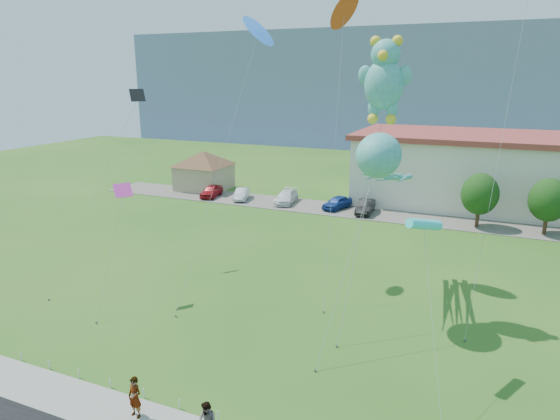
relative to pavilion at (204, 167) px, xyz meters
The scene contains 20 objects.
ground 45.05m from the pavilion, 57.72° to the right, with size 160.00×160.00×0.00m, color #245818.
parking_strip 24.37m from the pavilion, ahead, with size 70.00×6.00×0.06m, color #59544C.
hill_ridge 85.96m from the pavilion, 73.69° to the left, with size 160.00×50.00×25.00m, color slate.
pavilion is the anchor object (origin of this frame).
rope_fence 46.13m from the pavilion, 58.59° to the right, with size 26.05×0.05×0.50m.
tree_near 34.24m from the pavilion, ahead, with size 3.60×3.60×5.47m.
tree_mid 40.20m from the pavilion, ahead, with size 3.60×3.60×5.47m.
pedestrian_left 46.02m from the pavilion, 61.97° to the right, with size 0.70×0.46×1.91m, color gray.
parked_car_red 5.28m from the pavilion, 47.95° to the right, with size 1.73×4.31×1.47m, color #A4141C.
parked_car_silver 8.30m from the pavilion, 24.23° to the right, with size 1.41×4.04×1.33m, color silver.
parked_car_white 13.37m from the pavilion, 11.86° to the right, with size 2.02×4.97×1.44m, color white.
parked_car_blue 19.53m from the pavilion, ahead, with size 1.68×4.18×1.43m, color navy.
parked_car_black 22.94m from the pavilion, ahead, with size 1.56×4.46×1.47m, color black.
octopus_kite 38.92m from the pavilion, 41.41° to the right, with size 2.59×14.68×11.48m.
teddy_bear_kite 39.66m from the pavilion, 41.35° to the right, with size 3.17×7.38×16.85m.
small_kite_blue 32.59m from the pavilion, 49.97° to the right, with size 2.21×10.44×18.31m.
small_kite_cyan 45.34m from the pavilion, 44.48° to the right, with size 2.46×7.06×8.14m.
small_kite_pink 33.65m from the pavilion, 67.07° to the right, with size 1.46×4.88×7.84m.
small_kite_orange 34.92m from the pavilion, 39.08° to the right, with size 2.66×8.95×19.67m.
small_kite_black 27.94m from the pavilion, 69.87° to the right, with size 1.54×10.29×13.59m.
Camera 1 is at (10.92, -17.36, 14.63)m, focal length 32.00 mm.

